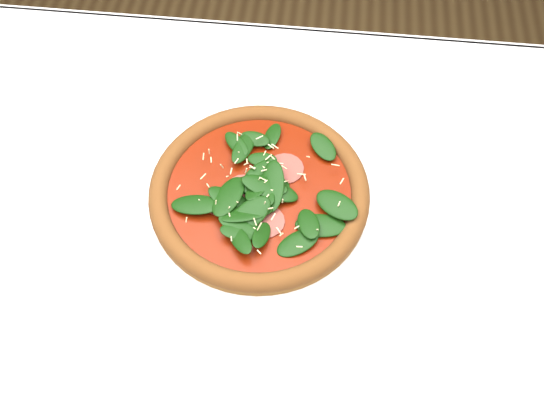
# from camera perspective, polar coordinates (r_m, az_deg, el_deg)

# --- Properties ---
(ground) EXTENTS (6.00, 6.00, 0.00)m
(ground) POSITION_cam_1_polar(r_m,az_deg,el_deg) (1.44, -3.89, -18.41)
(ground) COLOR brown
(ground) RESTS_ON ground
(dining_table) EXTENTS (1.21, 0.81, 0.75)m
(dining_table) POSITION_cam_1_polar(r_m,az_deg,el_deg) (0.83, -6.46, -7.29)
(dining_table) COLOR white
(dining_table) RESTS_ON ground
(plate) EXTENTS (0.32, 0.32, 0.01)m
(plate) POSITION_cam_1_polar(r_m,az_deg,el_deg) (0.77, -1.19, 0.58)
(plate) COLOR white
(plate) RESTS_ON dining_table
(pizza) EXTENTS (0.35, 0.35, 0.04)m
(pizza) POSITION_cam_1_polar(r_m,az_deg,el_deg) (0.75, -1.21, 1.35)
(pizza) COLOR #A26827
(pizza) RESTS_ON plate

